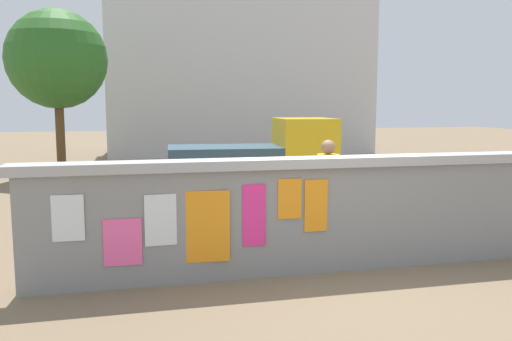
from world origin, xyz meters
The scene contains 8 objects.
ground centered at (0.00, 8.00, 0.00)m, with size 60.00×60.00×0.00m, color #7A664C.
poster_wall centered at (-0.01, 0.00, 0.77)m, with size 7.84×0.42×1.49m.
auto_rickshaw_truck centered at (0.24, 4.86, 0.90)m, with size 3.69×1.74×1.85m.
motorcycle centered at (-3.16, 3.85, 0.46)m, with size 1.90×0.56×0.87m.
bicycle_near centered at (-2.16, 2.09, 0.36)m, with size 1.70×0.44×0.95m.
person_walking centered at (0.40, 1.20, 0.99)m, with size 0.39×0.39×1.62m.
tree_roadside centered at (-4.58, 10.28, 3.45)m, with size 2.90×2.90×4.92m.
building_background centered at (2.20, 17.53, 4.66)m, with size 11.61×5.90×9.29m.
Camera 1 is at (-2.50, -6.24, 2.16)m, focal length 36.65 mm.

